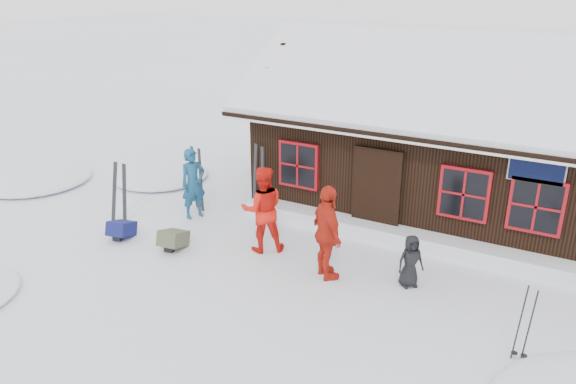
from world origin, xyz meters
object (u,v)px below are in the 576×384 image
at_px(skier_orange_left, 263,209).
at_px(ski_poles, 524,325).
at_px(ski_pair_left, 119,194).
at_px(backpack_olive, 174,242).
at_px(skier_orange_right, 327,233).
at_px(skier_crouched, 411,261).
at_px(skier_teal, 193,184).
at_px(backpack_blue, 122,232).

distance_m(skier_orange_left, ski_poles, 5.60).
distance_m(ski_pair_left, backpack_olive, 2.16).
bearing_deg(backpack_olive, ski_pair_left, 158.16).
relative_size(skier_orange_right, skier_crouched, 1.83).
distance_m(skier_teal, skier_orange_left, 2.51).
xyz_separation_m(skier_crouched, ski_poles, (2.19, -1.32, 0.10)).
relative_size(ski_pair_left, backpack_blue, 2.66).
distance_m(skier_orange_left, backpack_blue, 3.38).
bearing_deg(skier_crouched, skier_orange_right, 154.01).
distance_m(skier_orange_right, skier_crouched, 1.67).
xyz_separation_m(skier_orange_left, ski_poles, (5.44, -1.27, -0.33)).
height_order(skier_teal, backpack_olive, skier_teal).
height_order(skier_crouched, backpack_blue, skier_crouched).
xyz_separation_m(skier_teal, skier_orange_left, (2.40, -0.71, 0.08)).
bearing_deg(skier_orange_left, ski_poles, 130.30).
bearing_deg(skier_orange_left, backpack_blue, -17.57).
bearing_deg(skier_crouched, backpack_olive, 147.74).
xyz_separation_m(skier_orange_left, skier_crouched, (3.25, 0.05, -0.43)).
relative_size(skier_teal, ski_poles, 1.32).
height_order(skier_orange_right, backpack_blue, skier_orange_right).
bearing_deg(skier_orange_right, ski_poles, -150.69).
bearing_deg(skier_orange_right, skier_crouched, -120.62).
bearing_deg(ski_pair_left, skier_crouched, -14.31).
bearing_deg(ski_poles, backpack_blue, 178.65).
distance_m(skier_teal, ski_pair_left, 1.76).
relative_size(skier_orange_right, backpack_olive, 3.12).
distance_m(skier_crouched, ski_pair_left, 7.02).
xyz_separation_m(skier_teal, skier_crouched, (5.65, -0.66, -0.34)).
bearing_deg(skier_orange_right, backpack_olive, 50.21).
xyz_separation_m(ski_pair_left, backpack_blue, (0.64, -0.66, -0.58)).
relative_size(skier_orange_right, backpack_blue, 3.25).
bearing_deg(skier_orange_right, backpack_blue, 49.66).
distance_m(skier_teal, skier_orange_right, 4.27).
relative_size(ski_pair_left, backpack_olive, 2.55).
bearing_deg(skier_crouched, ski_poles, -74.42).
relative_size(skier_orange_right, ski_poles, 1.46).
bearing_deg(skier_orange_right, skier_teal, 26.62).
bearing_deg(skier_orange_right, skier_orange_left, 28.10).
relative_size(skier_teal, skier_orange_left, 0.91).
xyz_separation_m(skier_teal, backpack_olive, (0.67, -1.63, -0.70)).
relative_size(skier_orange_left, skier_orange_right, 0.99).
height_order(skier_teal, backpack_blue, skier_teal).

